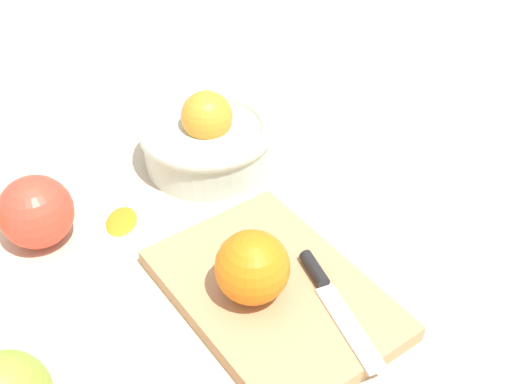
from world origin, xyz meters
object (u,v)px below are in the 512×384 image
Objects in this scene: orange_on_board at (252,267)px; apple_front_left at (36,212)px; knife at (329,293)px; bowl at (207,138)px; cutting_board at (273,294)px.

orange_on_board reaches higher than apple_front_left.
knife is at bearing 36.32° from apple_front_left.
bowl is 0.23m from apple_front_left.
knife is 1.84× the size of apple_front_left.
bowl reaches higher than apple_front_left.
cutting_board is 3.40× the size of orange_on_board.
apple_front_left is (-0.23, -0.16, 0.03)m from cutting_board.
orange_on_board is (0.23, -0.10, 0.02)m from bowl.
knife is 0.34m from apple_front_left.
knife is (0.05, 0.06, -0.03)m from orange_on_board.
cutting_board is at bearing 72.63° from orange_on_board.
apple_front_left is at bearing -148.06° from orange_on_board.
knife is at bearing 42.78° from cutting_board.
bowl is at bearing 92.81° from apple_front_left.
orange_on_board is at bearing 31.94° from apple_front_left.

